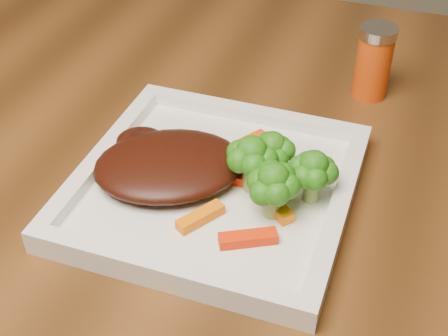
% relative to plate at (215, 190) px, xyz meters
% --- Properties ---
extents(plate, '(0.27, 0.27, 0.01)m').
position_rel_plate_xyz_m(plate, '(0.00, 0.00, 0.00)').
color(plate, white).
rests_on(plate, dining_table).
extents(steak, '(0.19, 0.18, 0.03)m').
position_rel_plate_xyz_m(steak, '(-0.05, -0.00, 0.02)').
color(steak, '#3A1108').
rests_on(steak, plate).
extents(broccoli_0, '(0.05, 0.05, 0.07)m').
position_rel_plate_xyz_m(broccoli_0, '(0.05, 0.03, 0.04)').
color(broccoli_0, '#246D12').
rests_on(broccoli_0, plate).
extents(broccoli_1, '(0.06, 0.06, 0.06)m').
position_rel_plate_xyz_m(broccoli_1, '(0.10, 0.01, 0.04)').
color(broccoli_1, '#1F6310').
rests_on(broccoli_1, plate).
extents(broccoli_2, '(0.07, 0.07, 0.06)m').
position_rel_plate_xyz_m(broccoli_2, '(0.07, -0.02, 0.04)').
color(broccoli_2, '#307313').
rests_on(broccoli_2, plate).
extents(broccoli_3, '(0.08, 0.08, 0.06)m').
position_rel_plate_xyz_m(broccoli_3, '(0.04, 0.01, 0.04)').
color(broccoli_3, '#0F5F12').
rests_on(broccoli_3, plate).
extents(carrot_0, '(0.05, 0.04, 0.01)m').
position_rel_plate_xyz_m(carrot_0, '(0.06, -0.07, 0.01)').
color(carrot_0, red).
rests_on(carrot_0, plate).
extents(carrot_2, '(0.04, 0.05, 0.01)m').
position_rel_plate_xyz_m(carrot_2, '(0.01, -0.05, 0.01)').
color(carrot_2, orange).
rests_on(carrot_2, plate).
extents(carrot_4, '(0.05, 0.06, 0.01)m').
position_rel_plate_xyz_m(carrot_4, '(0.01, 0.07, 0.01)').
color(carrot_4, '#EE4503').
rests_on(carrot_4, plate).
extents(carrot_5, '(0.05, 0.04, 0.01)m').
position_rel_plate_xyz_m(carrot_5, '(0.07, -0.01, 0.01)').
color(carrot_5, orange).
rests_on(carrot_5, plate).
extents(carrot_6, '(0.06, 0.02, 0.01)m').
position_rel_plate_xyz_m(carrot_6, '(0.05, 0.01, 0.01)').
color(carrot_6, '#F62204').
rests_on(carrot_6, plate).
extents(spice_shaker, '(0.06, 0.06, 0.09)m').
position_rel_plate_xyz_m(spice_shaker, '(0.12, 0.24, 0.04)').
color(spice_shaker, '#CE400B').
rests_on(spice_shaker, dining_table).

